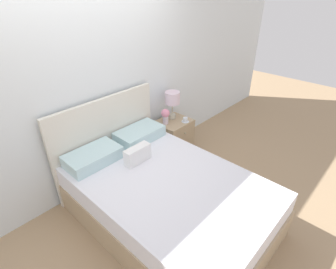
% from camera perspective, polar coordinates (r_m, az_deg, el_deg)
% --- Properties ---
extents(ground_plane, '(12.00, 12.00, 0.00)m').
position_cam_1_polar(ground_plane, '(3.76, -12.25, -8.98)').
color(ground_plane, tan).
extents(wall_back, '(8.00, 0.06, 2.60)m').
position_cam_1_polar(wall_back, '(3.17, -15.57, 10.13)').
color(wall_back, white).
rests_on(wall_back, ground_plane).
extents(bed, '(1.48, 2.16, 1.17)m').
position_cam_1_polar(bed, '(2.96, -1.06, -13.04)').
color(bed, tan).
rests_on(bed, ground_plane).
extents(nightstand, '(0.49, 0.44, 0.56)m').
position_cam_1_polar(nightstand, '(4.00, 1.24, -0.59)').
color(nightstand, tan).
rests_on(nightstand, ground_plane).
extents(table_lamp, '(0.22, 0.22, 0.42)m').
position_cam_1_polar(table_lamp, '(3.82, 0.97, 7.70)').
color(table_lamp, beige).
rests_on(table_lamp, nightstand).
extents(flower_vase, '(0.12, 0.12, 0.23)m').
position_cam_1_polar(flower_vase, '(3.73, -0.54, 4.22)').
color(flower_vase, silver).
rests_on(flower_vase, nightstand).
extents(teacup, '(0.11, 0.11, 0.07)m').
position_cam_1_polar(teacup, '(3.84, 3.78, 3.20)').
color(teacup, white).
rests_on(teacup, nightstand).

